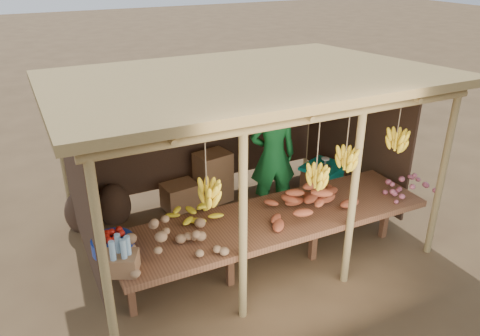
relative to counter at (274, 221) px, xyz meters
name	(u,v)px	position (x,y,z in m)	size (l,w,h in m)	color
ground	(240,234)	(0.00, 0.95, -0.74)	(60.00, 60.00, 0.00)	brown
stall_structure	(244,109)	(0.01, 0.86, 1.17)	(4.70, 3.50, 2.43)	#9D8351
counter	(274,221)	(0.00, 0.00, 0.00)	(3.90, 1.05, 0.80)	brown
potato_heap	(166,237)	(-1.39, -0.14, 0.25)	(1.07, 0.64, 0.37)	#95704D
sweet_potato_heap	(309,197)	(0.46, -0.04, 0.24)	(1.13, 0.68, 0.36)	#A04729
onion_heap	(410,181)	(1.90, -0.24, 0.24)	(0.72, 0.43, 0.35)	#AF5567
banana_pile	(197,207)	(-0.86, 0.35, 0.23)	(0.54, 0.32, 0.34)	yellow
tomato_basin	(113,243)	(-1.90, 0.13, 0.16)	(0.45, 0.45, 0.24)	navy
bottle_box	(121,259)	(-1.90, -0.26, 0.22)	(0.40, 0.37, 0.41)	#8B603E
vendor	(273,156)	(0.72, 1.31, 0.21)	(0.69, 0.46, 1.91)	#1A7833
tarp_crate	(322,181)	(1.68, 1.33, -0.42)	(0.82, 0.77, 0.77)	brown
carton_stack	(202,183)	(-0.14, 2.02, -0.37)	(1.14, 0.48, 0.83)	#8B603E
burlap_sacks	(98,205)	(-1.75, 2.15, -0.44)	(0.97, 0.51, 0.68)	#412C1E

